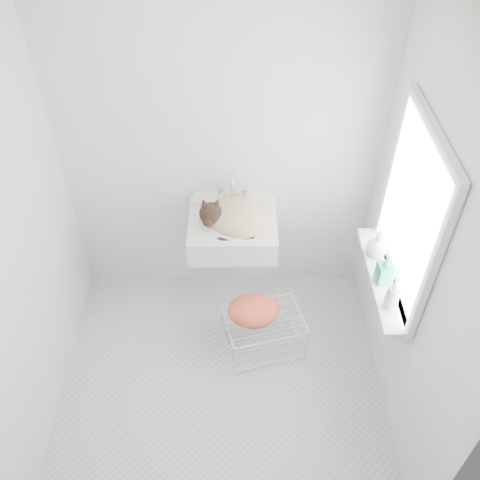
{
  "coord_description": "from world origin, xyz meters",
  "views": [
    {
      "loc": [
        0.11,
        -1.99,
        3.22
      ],
      "look_at": [
        0.13,
        0.5,
        0.88
      ],
      "focal_mm": 39.28,
      "sensor_mm": 36.0,
      "label": 1
    }
  ],
  "objects_px": {
    "wire_rack": "(264,333)",
    "bottle_c": "(375,254)",
    "bottle_a": "(389,306)",
    "sink": "(233,219)",
    "cat": "(234,217)",
    "bottle_b": "(382,281)"
  },
  "relations": [
    {
      "from": "wire_rack",
      "to": "bottle_a",
      "type": "distance_m",
      "value": 1.04
    },
    {
      "from": "cat",
      "to": "bottle_b",
      "type": "xyz_separation_m",
      "value": [
        0.91,
        -0.56,
        -0.04
      ]
    },
    {
      "from": "bottle_a",
      "to": "cat",
      "type": "bearing_deg",
      "value": 140.01
    },
    {
      "from": "bottle_a",
      "to": "bottle_c",
      "type": "height_order",
      "value": "bottle_a"
    },
    {
      "from": "sink",
      "to": "bottle_c",
      "type": "bearing_deg",
      "value": -20.78
    },
    {
      "from": "wire_rack",
      "to": "bottle_b",
      "type": "xyz_separation_m",
      "value": [
        0.7,
        -0.13,
        0.7
      ]
    },
    {
      "from": "sink",
      "to": "bottle_a",
      "type": "relative_size",
      "value": 3.24
    },
    {
      "from": "bottle_c",
      "to": "sink",
      "type": "bearing_deg",
      "value": 159.22
    },
    {
      "from": "wire_rack",
      "to": "bottle_a",
      "type": "bearing_deg",
      "value": -25.28
    },
    {
      "from": "wire_rack",
      "to": "sink",
      "type": "bearing_deg",
      "value": 116.03
    },
    {
      "from": "wire_rack",
      "to": "bottle_a",
      "type": "relative_size",
      "value": 2.82
    },
    {
      "from": "bottle_b",
      "to": "bottle_c",
      "type": "xyz_separation_m",
      "value": [
        0.0,
        0.23,
        0.0
      ]
    },
    {
      "from": "wire_rack",
      "to": "bottle_c",
      "type": "xyz_separation_m",
      "value": [
        0.7,
        0.1,
        0.7
      ]
    },
    {
      "from": "wire_rack",
      "to": "bottle_c",
      "type": "bearing_deg",
      "value": 8.07
    },
    {
      "from": "cat",
      "to": "wire_rack",
      "type": "distance_m",
      "value": 0.88
    },
    {
      "from": "cat",
      "to": "bottle_b",
      "type": "bearing_deg",
      "value": -21.82
    },
    {
      "from": "bottle_a",
      "to": "bottle_c",
      "type": "distance_m",
      "value": 0.43
    },
    {
      "from": "cat",
      "to": "wire_rack",
      "type": "xyz_separation_m",
      "value": [
        0.21,
        -0.43,
        -0.74
      ]
    },
    {
      "from": "sink",
      "to": "cat",
      "type": "bearing_deg",
      "value": -56.01
    },
    {
      "from": "cat",
      "to": "bottle_a",
      "type": "relative_size",
      "value": 2.64
    },
    {
      "from": "cat",
      "to": "bottle_b",
      "type": "distance_m",
      "value": 1.07
    },
    {
      "from": "sink",
      "to": "wire_rack",
      "type": "bearing_deg",
      "value": -63.97
    }
  ]
}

